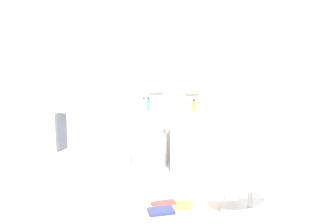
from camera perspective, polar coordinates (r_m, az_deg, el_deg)
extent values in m
cube|color=silver|center=(3.81, -4.28, -15.78)|extent=(4.80, 3.60, 0.04)
cube|color=beige|center=(5.06, 1.25, 5.87)|extent=(4.80, 0.10, 2.60)
cube|color=white|center=(4.87, -3.08, -6.16)|extent=(0.40, 0.40, 0.61)
cylinder|color=white|center=(4.77, -3.13, -1.09)|extent=(0.49, 0.49, 0.27)
cylinder|color=#B7BABF|center=(4.87, -2.70, 1.29)|extent=(0.02, 0.02, 0.10)
cube|color=white|center=(4.74, 3.34, -6.57)|extent=(0.40, 0.40, 0.61)
cylinder|color=white|center=(4.65, 3.39, -1.37)|extent=(0.49, 0.49, 0.27)
cylinder|color=#B7BABF|center=(4.75, 3.70, 1.09)|extent=(0.02, 0.02, 0.10)
cube|color=#8C9EA8|center=(5.06, -1.99, 7.49)|extent=(0.22, 0.03, 0.74)
cube|color=#8C9EA8|center=(4.94, 4.23, 7.44)|extent=(0.22, 0.03, 0.74)
cube|color=#B7BABF|center=(3.70, 13.77, -15.97)|extent=(0.56, 0.50, 0.06)
cylinder|color=#B7BABF|center=(3.63, 13.87, -13.53)|extent=(0.05, 0.05, 0.34)
torus|color=white|center=(3.56, 14.00, -10.56)|extent=(1.01, 1.01, 0.49)
cylinder|color=#B7BABF|center=(4.68, -19.60, -5.14)|extent=(0.03, 0.03, 0.95)
cylinder|color=#B7BABF|center=(4.50, -17.96, -0.08)|extent=(0.36, 0.02, 0.02)
cube|color=#4C515B|center=(4.54, -17.81, -3.19)|extent=(0.04, 0.22, 0.50)
cube|color=beige|center=(3.63, 3.09, -16.62)|extent=(1.06, 0.61, 0.01)
cube|color=gold|center=(3.73, 2.16, -15.62)|extent=(0.31, 0.25, 0.02)
cube|color=#B73838|center=(3.75, -0.67, -15.49)|extent=(0.30, 0.27, 0.02)
cube|color=navy|center=(3.59, -1.19, -16.59)|extent=(0.32, 0.27, 0.03)
cylinder|color=white|center=(3.53, 4.63, -16.55)|extent=(0.07, 0.07, 0.09)
cylinder|color=#4C72B7|center=(4.59, -3.38, 1.26)|extent=(0.05, 0.05, 0.17)
cylinder|color=black|center=(4.58, -3.39, 2.43)|extent=(0.03, 0.03, 0.02)
cylinder|color=#C68C38|center=(4.53, 4.47, 1.01)|extent=(0.06, 0.06, 0.15)
cylinder|color=black|center=(4.52, 4.49, 2.07)|extent=(0.03, 0.03, 0.02)
cylinder|color=white|center=(4.87, -4.14, 1.45)|extent=(0.06, 0.06, 0.13)
cylinder|color=black|center=(4.86, -4.15, 2.33)|extent=(0.03, 0.03, 0.02)
cylinder|color=#99999E|center=(4.63, 5.28, 0.91)|extent=(0.04, 0.04, 0.11)
cylinder|color=black|center=(4.63, 5.29, 1.68)|extent=(0.02, 0.02, 0.02)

